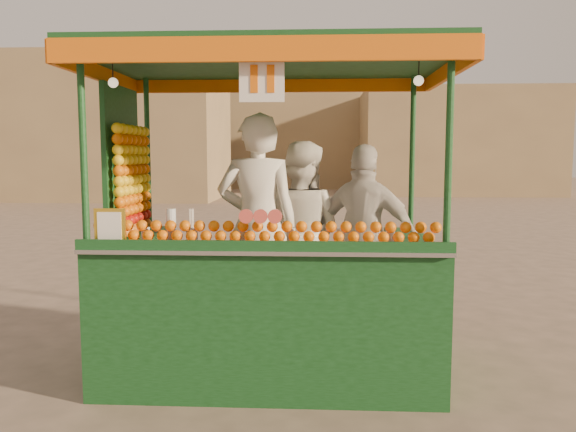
# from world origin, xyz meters

# --- Properties ---
(ground) EXTENTS (90.00, 90.00, 0.00)m
(ground) POSITION_xyz_m (0.00, 0.00, 0.00)
(ground) COLOR brown
(ground) RESTS_ON ground
(building_left) EXTENTS (10.00, 6.00, 6.00)m
(building_left) POSITION_xyz_m (-9.00, 20.00, 3.00)
(building_left) COLOR #907752
(building_left) RESTS_ON ground
(building_right) EXTENTS (9.00, 6.00, 5.00)m
(building_right) POSITION_xyz_m (7.00, 24.00, 2.50)
(building_right) COLOR #907752
(building_right) RESTS_ON ground
(building_center) EXTENTS (14.00, 7.00, 7.00)m
(building_center) POSITION_xyz_m (-2.00, 30.00, 3.50)
(building_center) COLOR #907752
(building_center) RESTS_ON ground
(juice_cart) EXTENTS (2.99, 1.94, 2.72)m
(juice_cart) POSITION_xyz_m (-0.20, -0.12, 0.88)
(juice_cart) COLOR #0F3813
(juice_cart) RESTS_ON ground
(vendor_left) EXTENTS (0.72, 0.49, 1.91)m
(vendor_left) POSITION_xyz_m (-0.25, 0.02, 1.27)
(vendor_left) COLOR silver
(vendor_left) RESTS_ON ground
(vendor_middle) EXTENTS (0.98, 0.87, 1.68)m
(vendor_middle) POSITION_xyz_m (0.11, 0.33, 1.16)
(vendor_middle) COLOR white
(vendor_middle) RESTS_ON ground
(vendor_right) EXTENTS (1.05, 0.71, 1.66)m
(vendor_right) POSITION_xyz_m (0.69, 0.21, 1.15)
(vendor_right) COLOR beige
(vendor_right) RESTS_ON ground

